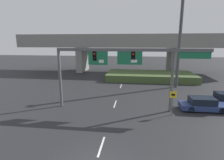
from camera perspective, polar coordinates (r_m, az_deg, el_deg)
name	(u,v)px	position (r m, az deg, el deg)	size (l,w,h in m)	color
lane_markings	(119,94)	(24.19, 2.14, -4.43)	(0.14, 27.57, 0.01)	silver
signal_gantry	(125,61)	(17.59, 4.15, 6.34)	(15.25, 0.44, 6.37)	#515456
speed_limit_sign	(173,100)	(17.72, 19.21, -6.07)	(0.60, 0.11, 2.43)	#4C4C4C
highway_light_pole_near	(181,39)	(28.59, 21.49, 12.44)	(0.70, 0.36, 14.15)	#515456
highway_light_pole_far	(179,39)	(28.72, 21.03, 12.38)	(0.70, 0.36, 14.05)	#515456
overpass_bridge	(126,45)	(41.27, 4.60, 11.39)	(49.36, 7.79, 8.65)	gray
grass_embankment	(150,76)	(34.08, 12.26, 1.27)	(16.16, 7.51, 1.23)	#42562D
parked_sedan_near_right	(203,104)	(20.53, 27.58, -7.07)	(4.73, 1.90, 1.39)	navy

